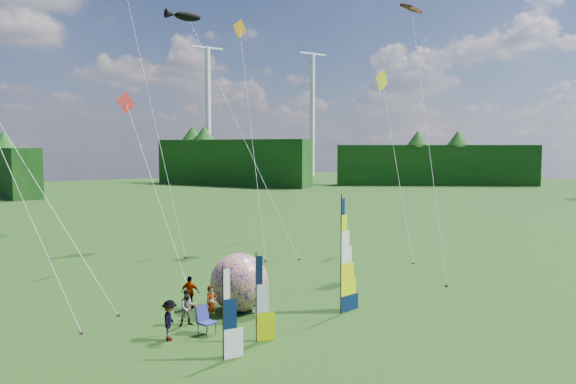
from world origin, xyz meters
TOP-DOWN VIEW (x-y plane):
  - ground at (0.00, 0.00)m, footprint 220.00×220.00m
  - treeline_ring at (0.00, 0.00)m, footprint 210.00×210.00m
  - turbine_left at (70.00, 95.00)m, footprint 8.00×1.20m
  - turbine_right at (45.00, 102.00)m, footprint 8.00×1.20m
  - feather_banner_main at (1.14, 2.96)m, footprint 1.40×0.31m
  - side_banner_left at (-3.85, 2.04)m, footprint 0.92×0.39m
  - side_banner_far at (-5.78, 1.11)m, footprint 0.96×0.20m
  - bol_inflatable at (-2.37, 5.89)m, footprint 3.48×3.48m
  - spectator_a at (-4.07, 5.35)m, footprint 0.62×0.46m
  - spectator_b at (-5.15, 5.36)m, footprint 0.81×0.53m
  - spectator_c at (-6.49, 4.11)m, footprint 0.86×1.06m
  - spectator_d at (-4.02, 7.56)m, footprint 0.90×0.86m
  - camp_chair at (-5.03, 3.86)m, footprint 0.82×0.82m
  - kite_whale at (5.81, 20.15)m, footprint 10.82×16.37m
  - kite_rainbow_delta at (-9.44, 11.67)m, footprint 12.37×13.56m
  - kite_parafoil at (10.87, 6.64)m, footprint 9.19×11.29m
  - small_kite_red at (-2.57, 15.38)m, footprint 5.69×10.75m
  - small_kite_orange at (5.86, 18.27)m, footprint 7.57×11.05m
  - small_kite_yellow at (13.44, 11.58)m, footprint 7.86×10.18m
  - small_kite_green at (0.30, 22.97)m, footprint 5.75×11.84m

SIDE VIEW (x-z plane):
  - ground at x=0.00m, z-range 0.00..0.00m
  - camp_chair at x=-5.03m, z-range 0.00..1.15m
  - spectator_d at x=-4.02m, z-range 0.00..1.51m
  - spectator_a at x=-4.07m, z-range 0.00..1.53m
  - spectator_b at x=-5.15m, z-range 0.00..1.53m
  - spectator_c at x=-6.49m, z-range 0.00..1.57m
  - bol_inflatable at x=-2.37m, z-range 0.00..2.65m
  - side_banner_far at x=-5.78m, z-range 0.00..3.24m
  - side_banner_left at x=-3.85m, z-range 0.00..3.33m
  - feather_banner_main at x=1.14m, z-range 0.00..5.19m
  - treeline_ring at x=0.00m, z-range 0.00..8.00m
  - small_kite_red at x=-2.57m, z-range 0.00..11.39m
  - kite_rainbow_delta at x=-9.44m, z-range 0.00..12.90m
  - small_kite_yellow at x=13.44m, z-range 0.00..13.69m
  - small_kite_orange at x=5.86m, z-range 0.00..17.58m
  - kite_parafoil at x=10.87m, z-range 0.00..18.14m
  - kite_whale at x=5.81m, z-range 0.00..19.35m
  - small_kite_green at x=0.30m, z-range 0.00..22.03m
  - turbine_left at x=70.00m, z-range 0.00..30.00m
  - turbine_right at x=45.00m, z-range 0.00..30.00m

